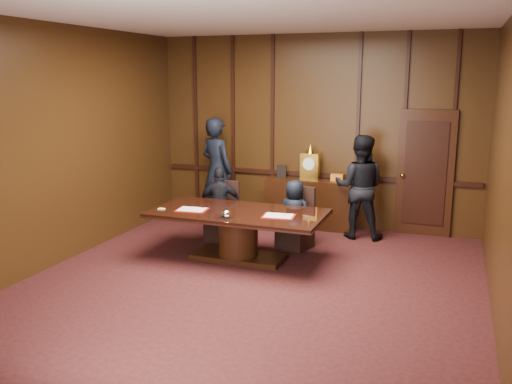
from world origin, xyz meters
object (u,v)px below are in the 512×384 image
signatory_right (294,215)px  witness_left (217,170)px  conference_table (238,227)px  sideboard (309,201)px  signatory_left (220,204)px  witness_right (360,187)px

signatory_right → witness_left: bearing=-24.8°
conference_table → sideboard: bearing=75.9°
signatory_right → conference_table: bearing=57.1°
conference_table → signatory_right: (0.65, 0.80, 0.06)m
signatory_right → witness_left: size_ratio=0.57×
conference_table → signatory_right: signatory_right is taller
conference_table → signatory_left: 1.04m
witness_right → sideboard: bearing=-23.4°
signatory_left → witness_left: witness_left is taller
signatory_left → signatory_right: size_ratio=1.11×
signatory_right → witness_right: (0.86, 1.01, 0.32)m
signatory_right → witness_right: 1.37m
sideboard → signatory_right: (0.11, -1.36, 0.08)m
sideboard → witness_left: bearing=-172.3°
conference_table → witness_left: bearing=122.3°
signatory_left → signatory_right: bearing=162.0°
conference_table → signatory_left: size_ratio=2.06×
signatory_left → witness_right: 2.40m
witness_right → witness_left: bearing=-5.9°
sideboard → signatory_right: sideboard is taller
sideboard → signatory_left: sideboard is taller
witness_left → signatory_left: bearing=139.7°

